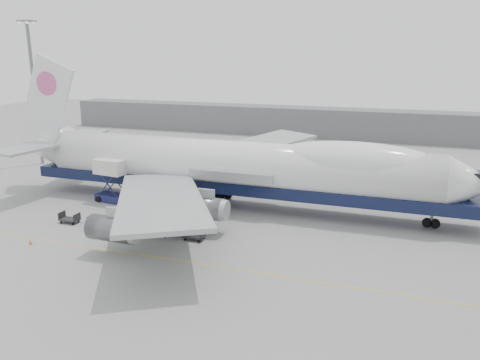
% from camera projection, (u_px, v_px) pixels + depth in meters
% --- Properties ---
extents(ground, '(260.00, 260.00, 0.00)m').
position_uv_depth(ground, '(196.00, 238.00, 52.23)').
color(ground, gray).
rests_on(ground, ground).
extents(apron_line, '(60.00, 0.15, 0.01)m').
position_uv_depth(apron_line, '(171.00, 260.00, 46.75)').
color(apron_line, gold).
rests_on(apron_line, ground).
extents(hangar, '(110.00, 8.00, 7.00)m').
position_uv_depth(hangar, '(273.00, 120.00, 118.33)').
color(hangar, slate).
rests_on(hangar, ground).
extents(floodlight_mast, '(2.40, 2.40, 25.43)m').
position_uv_depth(floodlight_mast, '(34.00, 86.00, 83.51)').
color(floodlight_mast, slate).
rests_on(floodlight_mast, ground).
extents(airliner, '(67.00, 55.30, 19.98)m').
position_uv_depth(airliner, '(237.00, 166.00, 61.50)').
color(airliner, white).
rests_on(airliner, ground).
extents(catering_truck, '(4.91, 3.66, 6.03)m').
position_uv_depth(catering_truck, '(111.00, 178.00, 64.23)').
color(catering_truck, navy).
rests_on(catering_truck, ground).
extents(traffic_cone, '(0.37, 0.37, 0.55)m').
position_uv_depth(traffic_cone, '(30.00, 242.00, 50.39)').
color(traffic_cone, '#DF5C0B').
rests_on(traffic_cone, ground).
extents(dolly_0, '(2.30, 1.35, 1.30)m').
position_uv_depth(dolly_0, '(70.00, 219.00, 56.73)').
color(dolly_0, '#2D2D30').
rests_on(dolly_0, ground).
extents(dolly_1, '(2.30, 1.35, 1.30)m').
position_uv_depth(dolly_1, '(99.00, 223.00, 55.44)').
color(dolly_1, '#2D2D30').
rests_on(dolly_1, ground).
extents(dolly_2, '(2.30, 1.35, 1.30)m').
position_uv_depth(dolly_2, '(129.00, 227.00, 54.15)').
color(dolly_2, '#2D2D30').
rests_on(dolly_2, ground).
extents(dolly_3, '(2.30, 1.35, 1.30)m').
position_uv_depth(dolly_3, '(161.00, 231.00, 52.86)').
color(dolly_3, '#2D2D30').
rests_on(dolly_3, ground).
extents(dolly_4, '(2.30, 1.35, 1.30)m').
position_uv_depth(dolly_4, '(194.00, 235.00, 51.56)').
color(dolly_4, '#2D2D30').
rests_on(dolly_4, ground).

